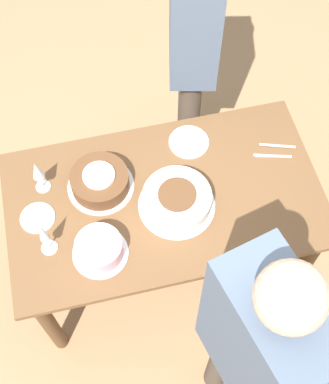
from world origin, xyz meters
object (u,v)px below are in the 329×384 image
Objects in this scene: cake_front_chocolate at (100,181)px; person_cutting at (194,28)px; cake_back_decorated at (99,249)px; wine_glass_far at (43,233)px; person_watching at (256,352)px; cake_center_white at (177,200)px; wine_glass_near at (37,172)px.

person_cutting reaches higher than cake_front_chocolate.
cake_back_decorated is 0.24m from wine_glass_far.
person_watching reaches higher than cake_back_decorated.
cake_center_white is 0.77m from person_watching.
person_cutting reaches higher than wine_glass_far.
wine_glass_near is (0.25, -0.06, 0.09)m from cake_front_chocolate.
wine_glass_far is (0.57, 0.07, 0.10)m from cake_center_white.
cake_back_decorated is 0.77m from person_watching.
person_watching is at bearing 134.79° from wine_glass_far.
cake_center_white reaches higher than cake_back_decorated.
person_cutting is 1.47m from person_watching.
wine_glass_near is 0.11× the size of person_cutting.
person_cutting is at bearing -135.38° from cake_front_chocolate.
person_cutting is at bearing -135.84° from wine_glass_far.
cake_center_white is at bearing -157.96° from cake_back_decorated.
cake_back_decorated is (0.06, 0.32, 0.00)m from cake_front_chocolate.
cake_center_white is 0.61m from wine_glass_near.
cake_center_white is 0.40m from cake_back_decorated.
wine_glass_near reaches higher than cake_front_chocolate.
person_watching is (-0.08, 0.73, 0.23)m from cake_center_white.
cake_back_decorated is at bearing 22.04° from cake_center_white.
person_cutting is (-0.56, -0.55, 0.26)m from cake_front_chocolate.
cake_front_chocolate is 1.01m from person_watching.
cake_front_chocolate is at bearing 167.33° from wine_glass_near.
cake_center_white is at bearing 157.84° from wine_glass_near.
cake_front_chocolate is (0.31, -0.17, -0.00)m from cake_center_white.
wine_glass_far is 1.16m from person_cutting.
cake_front_chocolate is 0.37m from wine_glass_far.
person_cutting reaches higher than wine_glass_near.
wine_glass_far is 0.14× the size of person_watching.
wine_glass_far is at bearing 30.94° from person_watching.
wine_glass_near is 0.85× the size of wine_glass_far.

